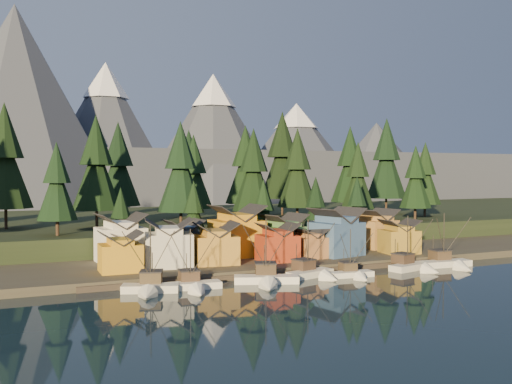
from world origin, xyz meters
name	(u,v)px	position (x,y,z in m)	size (l,w,h in m)	color
ground	(337,290)	(0.00, 0.00, 0.00)	(500.00, 500.00, 0.00)	black
shore_strip	(244,254)	(0.00, 40.00, 0.75)	(400.00, 50.00, 1.50)	#3B352A
hillside	(181,226)	(0.00, 90.00, 3.00)	(420.00, 100.00, 6.00)	black
dock	(291,271)	(0.00, 16.50, 0.50)	(80.00, 4.00, 1.00)	#433930
mountain_ridge	(103,159)	(-4.20, 213.59, 26.06)	(560.00, 190.00, 90.00)	#4A4F5F
boat_0	(150,278)	(-29.12, 10.03, 2.44)	(9.98, 10.61, 12.20)	beige
boat_1	(193,278)	(-22.01, 9.42, 2.06)	(10.46, 11.24, 11.19)	white
boat_2	(267,271)	(-8.67, 8.96, 2.32)	(12.07, 12.52, 12.64)	white
boat_3	(314,265)	(2.02, 10.97, 2.34)	(10.29, 10.86, 12.01)	white
boat_4	(354,268)	(8.80, 8.05, 1.90)	(8.65, 9.27, 9.93)	white
boat_5	(414,259)	(23.95, 9.45, 2.39)	(10.14, 10.74, 12.12)	beige
boat_6	(450,256)	(33.20, 9.64, 2.28)	(11.39, 12.24, 12.32)	white
house_front_0	(120,251)	(-31.23, 23.61, 5.35)	(7.48, 7.09, 7.33)	#C78E1C
house_front_1	(169,241)	(-21.68, 25.52, 6.32)	(10.41, 10.14, 9.17)	beige
house_front_2	(215,242)	(-12.38, 25.27, 5.81)	(9.39, 9.45, 8.19)	#B3812E
house_front_3	(277,241)	(0.39, 23.22, 5.53)	(7.96, 7.63, 7.66)	#993017
house_front_4	(309,242)	(8.50, 24.37, 4.83)	(6.56, 7.02, 6.33)	#A16639
house_front_5	(336,230)	(15.71, 25.20, 6.89)	(11.56, 10.90, 10.27)	#365580
house_front_6	(399,235)	(30.37, 22.41, 5.43)	(8.48, 8.14, 7.47)	olive
house_back_0	(121,237)	(-29.09, 34.65, 6.63)	(9.61, 9.28, 9.77)	white
house_back_1	(183,238)	(-16.33, 33.66, 5.80)	(7.55, 7.64, 8.19)	#375482
house_back_2	(237,229)	(-4.62, 32.86, 7.27)	(10.45, 9.61, 10.99)	#C5861B
house_back_3	(283,233)	(5.54, 30.82, 6.17)	(10.02, 9.25, 8.89)	#45713D
house_back_4	(334,228)	(20.37, 33.93, 6.38)	(9.85, 9.57, 9.29)	silver
house_back_5	(376,228)	(30.92, 31.94, 6.34)	(9.41, 9.50, 9.22)	#A9783C
tree_hill_1	(5,160)	(-50.00, 68.00, 22.57)	(13.01, 13.01, 30.31)	#332319
tree_hill_2	(57,184)	(-40.00, 48.00, 17.01)	(8.65, 8.65, 20.16)	#332319
tree_hill_3	(96,166)	(-30.00, 60.00, 21.00)	(11.78, 11.78, 27.43)	#332319
tree_hill_4	(118,167)	(-22.00, 75.00, 20.89)	(11.69, 11.69, 27.24)	#332319
tree_hill_5	(181,170)	(-12.00, 50.00, 20.07)	(11.05, 11.05, 25.75)	#332319
tree_hill_6	(194,175)	(-4.00, 65.00, 18.94)	(10.16, 10.16, 23.67)	#332319
tree_hill_7	(254,173)	(6.00, 48.00, 19.37)	(10.50, 10.50, 24.46)	#332319
tree_hill_8	(245,168)	(14.00, 72.00, 20.92)	(11.71, 11.71, 27.29)	#332319
tree_hill_9	(297,171)	(22.00, 55.00, 19.94)	(10.95, 10.95, 25.50)	#332319
tree_hill_10	(282,159)	(30.00, 80.00, 23.87)	(14.03, 14.03, 32.68)	#332319
tree_hill_11	(358,178)	(38.00, 50.00, 17.99)	(9.42, 9.42, 21.93)	#332319
tree_hill_12	(350,167)	(46.00, 66.00, 21.08)	(11.84, 11.84, 27.59)	#332319
tree_hill_13	(415,179)	(56.00, 48.00, 17.61)	(9.12, 9.12, 21.24)	#332319
tree_hill_14	(386,161)	(64.00, 72.00, 23.10)	(13.43, 13.43, 31.28)	#332319
tree_hill_15	(189,170)	(0.00, 82.00, 20.35)	(11.27, 11.27, 26.25)	#332319
tree_hill_17	(425,176)	(68.00, 58.00, 18.51)	(9.82, 9.82, 22.89)	#332319
tree_shore_0	(121,219)	(-28.00, 40.00, 9.67)	(6.43, 6.43, 14.97)	#332319
tree_shore_1	(194,214)	(-12.00, 40.00, 10.38)	(6.98, 6.98, 16.27)	#332319
tree_shore_2	(263,211)	(5.00, 40.00, 10.46)	(7.04, 7.04, 16.40)	#332319
tree_shore_3	(316,208)	(19.00, 40.00, 10.84)	(7.34, 7.34, 17.10)	#332319
tree_shore_4	(357,207)	(31.00, 40.00, 10.86)	(7.36, 7.36, 17.14)	#332319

